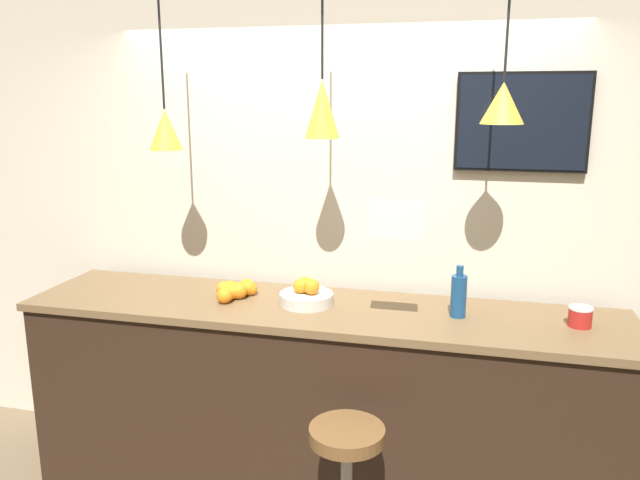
{
  "coord_description": "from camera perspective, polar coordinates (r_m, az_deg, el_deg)",
  "views": [
    {
      "loc": [
        0.73,
        -2.28,
        2.14
      ],
      "look_at": [
        0.0,
        0.66,
        1.43
      ],
      "focal_mm": 35.0,
      "sensor_mm": 36.0,
      "label": 1
    }
  ],
  "objects": [
    {
      "name": "orange_pile",
      "position": [
        3.36,
        -7.7,
        -4.56
      ],
      "size": [
        0.21,
        0.26,
        0.09
      ],
      "color": "orange",
      "rests_on": "service_counter"
    },
    {
      "name": "spread_jar",
      "position": [
        3.17,
        22.69,
        -6.49
      ],
      "size": [
        0.11,
        0.11,
        0.09
      ],
      "color": "red",
      "rests_on": "service_counter"
    },
    {
      "name": "pendant_lamp_middle",
      "position": [
        3.07,
        0.21,
        11.95
      ],
      "size": [
        0.17,
        0.17,
        0.87
      ],
      "color": "black"
    },
    {
      "name": "service_counter",
      "position": [
        3.42,
        0.0,
        -14.71
      ],
      "size": [
        3.08,
        0.67,
        1.08
      ],
      "color": "black",
      "rests_on": "ground_plane"
    },
    {
      "name": "pendant_lamp_left",
      "position": [
        3.37,
        -13.96,
        9.88
      ],
      "size": [
        0.17,
        0.17,
        0.94
      ],
      "color": "black"
    },
    {
      "name": "juice_bottle",
      "position": [
        3.1,
        12.56,
        -4.94
      ],
      "size": [
        0.08,
        0.08,
        0.26
      ],
      "color": "navy",
      "rests_on": "service_counter"
    },
    {
      "name": "hanging_menu_board",
      "position": [
        2.75,
        7.0,
        1.89
      ],
      "size": [
        0.24,
        0.01,
        0.17
      ],
      "color": "white"
    },
    {
      "name": "fruit_bowl",
      "position": [
        3.23,
        -1.28,
        -5.06
      ],
      "size": [
        0.28,
        0.28,
        0.14
      ],
      "color": "beige",
      "rests_on": "service_counter"
    },
    {
      "name": "back_wall",
      "position": [
        3.53,
        1.75,
        1.83
      ],
      "size": [
        8.0,
        0.06,
        2.9
      ],
      "color": "beige",
      "rests_on": "ground_plane"
    },
    {
      "name": "pendant_lamp_right",
      "position": [
        2.98,
        16.38,
        12.0
      ],
      "size": [
        0.2,
        0.2,
        0.79
      ],
      "color": "black"
    },
    {
      "name": "mounted_tv",
      "position": [
        3.34,
        17.98,
        10.2
      ],
      "size": [
        0.65,
        0.04,
        0.5
      ],
      "color": "black"
    }
  ]
}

